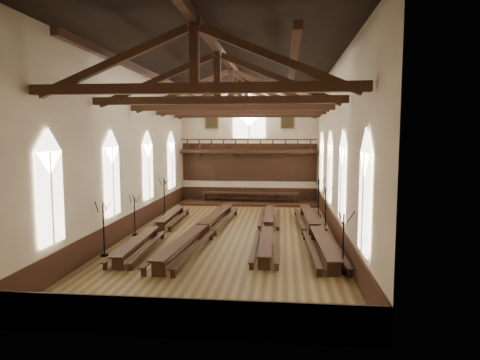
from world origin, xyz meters
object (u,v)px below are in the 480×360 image
(refectory_row_a, at_px, (157,227))
(candelabrum_right_mid, at_px, (326,219))
(refectory_row_d, at_px, (315,228))
(candelabrum_left_near, at_px, (104,240))
(dais, at_px, (249,203))
(candelabrum_right_near, at_px, (343,254))
(refectory_row_c, at_px, (268,227))
(candelabrum_left_far, at_px, (164,204))
(candelabrum_left_mid, at_px, (135,223))
(high_table, at_px, (249,194))
(candelabrum_right_far, at_px, (319,205))
(refectory_row_b, at_px, (203,228))

(refectory_row_a, relative_size, candelabrum_right_mid, 4.77)
(refectory_row_d, xyz_separation_m, candelabrum_right_mid, (0.69, 1.27, 0.33))
(refectory_row_a, height_order, candelabrum_left_near, candelabrum_left_near)
(dais, xyz_separation_m, candelabrum_right_near, (5.39, -17.97, 0.72))
(refectory_row_a, height_order, refectory_row_d, refectory_row_d)
(refectory_row_a, bearing_deg, refectory_row_d, 2.32)
(refectory_row_c, distance_m, candelabrum_left_far, 9.42)
(dais, bearing_deg, candelabrum_left_near, -109.10)
(candelabrum_right_near, relative_size, candelabrum_right_mid, 0.95)
(candelabrum_left_mid, bearing_deg, candelabrum_left_far, 90.00)
(dais, xyz_separation_m, high_table, (0.00, 0.00, 0.76))
(refectory_row_a, height_order, high_table, high_table)
(refectory_row_a, distance_m, dais, 12.85)
(high_table, bearing_deg, candelabrum_right_far, -43.94)
(refectory_row_d, height_order, candelabrum_right_mid, candelabrum_right_mid)
(refectory_row_c, xyz_separation_m, dais, (-2.00, 11.38, -0.38))
(refectory_row_a, distance_m, refectory_row_b, 2.78)
(candelabrum_left_mid, xyz_separation_m, candelabrum_right_near, (11.10, -5.77, 0.10))
(refectory_row_c, bearing_deg, candelabrum_left_near, -146.44)
(high_table, relative_size, candelabrum_left_far, 2.99)
(candelabrum_left_near, distance_m, candelabrum_left_far, 10.52)
(refectory_row_b, bearing_deg, candelabrum_left_near, -133.69)
(candelabrum_right_far, bearing_deg, candelabrum_right_mid, -90.00)
(refectory_row_a, height_order, refectory_row_b, refectory_row_b)
(refectory_row_a, distance_m, candelabrum_right_far, 12.01)
(candelabrum_left_far, bearing_deg, refectory_row_b, -57.57)
(candelabrum_left_far, bearing_deg, candelabrum_right_mid, -21.71)
(candelabrum_right_near, distance_m, candelabrum_right_far, 12.78)
(candelabrum_right_far, bearing_deg, refectory_row_b, -134.95)
(candelabrum_left_near, height_order, candelabrum_right_far, candelabrum_right_far)
(dais, relative_size, candelabrum_right_near, 4.21)
(refectory_row_c, relative_size, candelabrum_left_far, 4.85)
(refectory_row_c, distance_m, candelabrum_left_mid, 7.76)
(high_table, distance_m, candelabrum_left_mid, 13.47)
(candelabrum_left_near, xyz_separation_m, candelabrum_left_mid, (-0.00, 4.29, -0.09))
(candelabrum_right_mid, bearing_deg, refectory_row_b, -165.00)
(candelabrum_left_near, relative_size, candelabrum_right_near, 0.99)
(refectory_row_a, height_order, candelabrum_right_mid, candelabrum_right_mid)
(refectory_row_b, bearing_deg, candelabrum_right_near, -38.72)
(refectory_row_c, bearing_deg, refectory_row_d, -6.07)
(candelabrum_left_far, bearing_deg, high_table, 46.28)
(dais, height_order, candelabrum_left_mid, candelabrum_left_mid)
(refectory_row_d, relative_size, dais, 1.26)
(candelabrum_left_near, bearing_deg, dais, 70.90)
(candelabrum_right_near, height_order, candelabrum_right_far, candelabrum_right_far)
(candelabrum_right_mid, xyz_separation_m, candelabrum_right_far, (-0.00, 5.20, -0.00))
(high_table, bearing_deg, candelabrum_left_mid, -115.08)
(candelabrum_right_near, bearing_deg, candelabrum_left_near, 172.40)
(high_table, height_order, candelabrum_right_far, candelabrum_right_far)
(refectory_row_c, xyz_separation_m, candelabrum_left_far, (-7.71, 5.41, 0.37))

